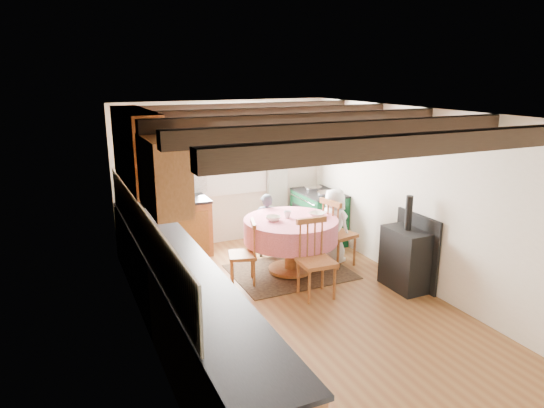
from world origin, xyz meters
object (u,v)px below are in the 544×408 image
chair_near (317,259)px  cup (287,214)px  child_right (334,225)px  child_far (266,225)px  chair_left (242,253)px  dining_table (291,246)px  cast_iron_stove (406,243)px  chair_right (339,232)px  aga_range (319,216)px

chair_near → cup: (0.04, 0.92, 0.35)m
child_right → chair_near: bearing=121.3°
chair_near → child_far: (-0.01, 1.58, -0.00)m
chair_near → chair_left: bearing=136.2°
dining_table → chair_near: chair_near is taller
cast_iron_stove → cup: 1.69m
cup → chair_right: bearing=-7.8°
chair_near → chair_left: 1.07m
dining_table → child_right: bearing=8.9°
cup → child_far: bearing=93.9°
dining_table → cast_iron_stove: bearing=-43.7°
dining_table → aga_range: bearing=44.0°
dining_table → child_right: child_right is taller
chair_left → child_far: child_far is taller
chair_near → aga_range: chair_near is taller
chair_right → cup: size_ratio=9.88×
dining_table → child_right: size_ratio=1.17×
chair_right → cast_iron_stove: 1.15m
dining_table → child_far: 0.75m
dining_table → chair_near: (-0.05, -0.84, 0.11)m
chair_left → child_far: (0.71, 0.80, 0.06)m
dining_table → chair_right: 0.80m
child_far → child_right: 1.06m
cast_iron_stove → child_far: (-1.22, 1.85, -0.13)m
cup → chair_near: bearing=-92.2°
child_right → cast_iron_stove: bearing=178.8°
dining_table → chair_left: size_ratio=1.51×
child_far → cup: 0.74m
chair_left → cup: bearing=117.1°
aga_range → child_far: bearing=-166.0°
aga_range → cup: cup is taller
cast_iron_stove → dining_table: bearing=136.3°
chair_near → aga_range: 2.16m
chair_left → aga_range: aga_range is taller
cup → child_right: bearing=3.1°
chair_left → child_right: bearing=113.2°
chair_near → child_far: size_ratio=1.00×
chair_near → chair_right: 1.17m
chair_near → cast_iron_stove: size_ratio=0.80×
dining_table → child_far: size_ratio=1.32×
cup → dining_table: bearing=-80.9°
cup → cast_iron_stove: bearing=-45.4°
chair_left → cup: 0.88m
chair_near → cup: size_ratio=9.73×
child_far → cup: bearing=112.9°
chair_near → child_right: (0.85, 0.97, 0.06)m
chair_near → chair_right: size_ratio=0.98×
chair_left → chair_right: (1.56, 0.03, 0.07)m
chair_near → aga_range: size_ratio=1.05×
chair_left → cup: (0.76, 0.14, 0.42)m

